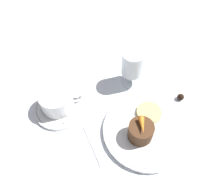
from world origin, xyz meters
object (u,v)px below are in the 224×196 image
(coffee_cup, at_px, (57,100))
(dessert_cake, at_px, (141,131))
(dinner_plate, at_px, (146,130))
(wine_glass, at_px, (133,65))
(fork, at_px, (86,131))

(coffee_cup, bearing_deg, dessert_cake, -36.09)
(dinner_plate, distance_m, coffee_cup, 0.26)
(coffee_cup, xyz_separation_m, wine_glass, (0.23, 0.05, 0.04))
(fork, height_order, dessert_cake, dessert_cake)
(dinner_plate, height_order, coffee_cup, coffee_cup)
(fork, bearing_deg, dessert_cake, -21.19)
(coffee_cup, height_order, dessert_cake, coffee_cup)
(fork, relative_size, dessert_cake, 2.65)
(wine_glass, distance_m, dessert_cake, 0.20)
(dessert_cake, bearing_deg, dinner_plate, 32.45)
(wine_glass, bearing_deg, dinner_plate, -92.92)
(dinner_plate, bearing_deg, fork, 166.52)
(coffee_cup, height_order, wine_glass, wine_glass)
(fork, distance_m, dessert_cake, 0.15)
(dinner_plate, xyz_separation_m, coffee_cup, (-0.22, 0.13, 0.03))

